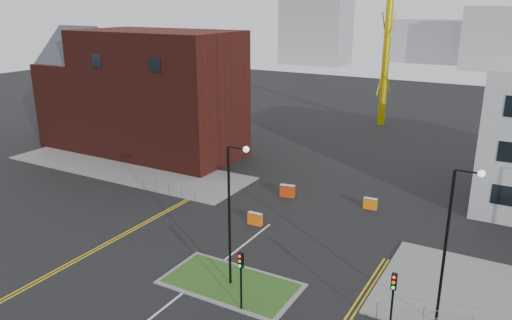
{
  "coord_description": "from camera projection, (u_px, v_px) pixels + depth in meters",
  "views": [
    {
      "loc": [
        16.91,
        -15.09,
        16.88
      ],
      "look_at": [
        -1.56,
        17.53,
        5.0
      ],
      "focal_mm": 35.0,
      "sensor_mm": 36.0,
      "label": 1
    }
  ],
  "objects": [
    {
      "name": "railing_left",
      "position": [
        168.0,
        188.0,
        45.43
      ],
      "size": [
        6.05,
        0.05,
        1.1
      ],
      "color": "gray",
      "rests_on": "ground"
    },
    {
      "name": "pavement_left",
      "position": [
        126.0,
        167.0,
        53.18
      ],
      "size": [
        28.0,
        8.0,
        0.12
      ],
      "primitive_type": "cube",
      "color": "slate",
      "rests_on": "ground"
    },
    {
      "name": "traffic_light_island",
      "position": [
        241.0,
        270.0,
        27.87
      ],
      "size": [
        0.28,
        0.33,
        3.65
      ],
      "color": "black",
      "rests_on": "ground"
    },
    {
      "name": "yellow_left_a",
      "position": [
        123.0,
        234.0,
        38.08
      ],
      "size": [
        0.12,
        24.0,
        0.01
      ],
      "primitive_type": "cube",
      "color": "gold",
      "rests_on": "ground"
    },
    {
      "name": "barrier_right",
      "position": [
        370.0,
        203.0,
        42.49
      ],
      "size": [
        1.18,
        0.46,
        0.97
      ],
      "color": "orange",
      "rests_on": "ground"
    },
    {
      "name": "skyline_d",
      "position": [
        446.0,
        42.0,
        143.66
      ],
      "size": [
        30.0,
        12.0,
        12.0
      ],
      "primitive_type": "cube",
      "color": "gray",
      "rests_on": "ground"
    },
    {
      "name": "barrier_mid",
      "position": [
        288.0,
        190.0,
        45.14
      ],
      "size": [
        1.41,
        0.7,
        1.13
      ],
      "color": "#C5380A",
      "rests_on": "ground"
    },
    {
      "name": "barrier_left",
      "position": [
        255.0,
        218.0,
        39.47
      ],
      "size": [
        1.19,
        0.4,
        1.0
      ],
      "color": "#F6610D",
      "rests_on": "ground"
    },
    {
      "name": "grass_island",
      "position": [
        230.0,
        283.0,
        31.24
      ],
      "size": [
        8.0,
        4.0,
        0.12
      ],
      "primitive_type": "cube",
      "color": "#29501A",
      "rests_on": "ground"
    },
    {
      "name": "skyline_a",
      "position": [
        316.0,
        24.0,
        140.58
      ],
      "size": [
        18.0,
        12.0,
        22.0
      ],
      "primitive_type": "cube",
      "color": "gray",
      "rests_on": "ground"
    },
    {
      "name": "brick_building",
      "position": [
        139.0,
        93.0,
        57.51
      ],
      "size": [
        24.2,
        10.07,
        14.24
      ],
      "color": "#3F140F",
      "rests_on": "ground"
    },
    {
      "name": "island_kerb",
      "position": [
        231.0,
        284.0,
        31.24
      ],
      "size": [
        8.6,
        4.6,
        0.08
      ],
      "primitive_type": "cube",
      "color": "slate",
      "rests_on": "ground"
    },
    {
      "name": "streetlamp_right_near",
      "position": [
        451.0,
        237.0,
        25.54
      ],
      "size": [
        1.46,
        0.36,
        9.18
      ],
      "color": "black",
      "rests_on": "ground"
    },
    {
      "name": "traffic_light_right",
      "position": [
        393.0,
        292.0,
        25.77
      ],
      "size": [
        0.28,
        0.33,
        3.65
      ],
      "color": "black",
      "rests_on": "ground"
    },
    {
      "name": "streetlamp_island",
      "position": [
        232.0,
        205.0,
        29.52
      ],
      "size": [
        1.46,
        0.36,
        9.18
      ],
      "color": "black",
      "rests_on": "ground"
    },
    {
      "name": "yellow_left_b",
      "position": [
        126.0,
        235.0,
        37.94
      ],
      "size": [
        0.12,
        24.0,
        0.01
      ],
      "primitive_type": "cube",
      "color": "gold",
      "rests_on": "ground"
    }
  ]
}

